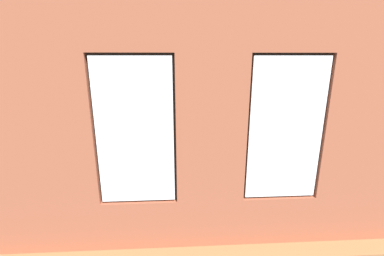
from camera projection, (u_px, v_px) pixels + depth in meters
The scene contains 21 objects.
ground_plane at pixel (196, 169), 6.28m from camera, with size 7.27×6.01×0.10m, color #99663D.
brick_wall_with_windows at pixel (211, 125), 3.27m from camera, with size 6.67×0.30×3.55m.
white_wall_right at pixel (42, 98), 5.41m from camera, with size 0.10×5.01×3.55m, color white.
couch_by_window at pixel (165, 199), 4.25m from camera, with size 2.07×0.87×0.80m.
couch_left at pixel (304, 153), 6.27m from camera, with size 0.94×1.94×0.80m.
coffee_table at pixel (180, 153), 6.16m from camera, with size 1.29×0.89×0.42m.
cup_ceramic at pixel (173, 148), 6.24m from camera, with size 0.08×0.08×0.10m, color #4C4C51.
candle_jar at pixel (194, 147), 6.31m from camera, with size 0.08×0.08×0.09m, color #B7333D.
table_plant_small at pixel (179, 147), 6.12m from camera, with size 0.12×0.12×0.21m.
remote_black at pixel (163, 153), 6.00m from camera, with size 0.05×0.17×0.02m, color black.
remote_gray at pixel (184, 153), 6.02m from camera, with size 0.05×0.17×0.02m, color #59595B.
media_console at pixel (64, 163), 5.76m from camera, with size 0.91×0.42×0.60m, color black.
tv_flatscreen at pixel (60, 133), 5.57m from camera, with size 1.19×0.20×0.83m.
papasan_chair at pixel (192, 130), 7.89m from camera, with size 1.04×1.04×0.67m.
potted_plant_mid_room_small at pixel (225, 144), 6.98m from camera, with size 0.22×0.22×0.47m.
potted_plant_between_couches at pixel (254, 172), 4.27m from camera, with size 0.73×0.75×1.14m.
potted_plant_near_tv at pixel (72, 161), 4.81m from camera, with size 1.12×1.03×1.40m.
potted_plant_foreground_right at pixel (104, 122), 7.82m from camera, with size 1.06×0.91×1.28m.
potted_plant_by_left_couch at pixel (268, 136), 7.60m from camera, with size 0.26×0.26×0.53m.
potted_plant_corner_near_left at pixel (279, 115), 8.13m from camera, with size 0.96×0.86×1.49m.
potted_plant_corner_far_left at pixel (370, 189), 4.30m from camera, with size 0.41×0.41×0.74m.
Camera 1 is at (0.43, 5.76, 2.62)m, focal length 24.00 mm.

